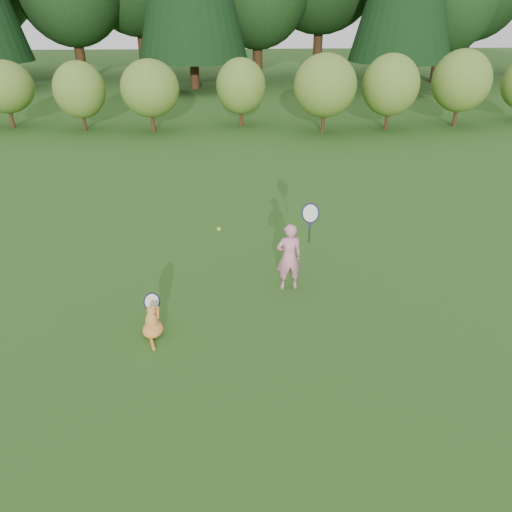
{
  "coord_description": "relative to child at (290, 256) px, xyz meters",
  "views": [
    {
      "loc": [
        -0.18,
        -6.48,
        4.43
      ],
      "look_at": [
        0.2,
        0.8,
        0.7
      ],
      "focal_mm": 35.0,
      "sensor_mm": 36.0,
      "label": 1
    }
  ],
  "objects": [
    {
      "name": "ground",
      "position": [
        -0.77,
        -0.93,
        -0.63
      ],
      "size": [
        100.0,
        100.0,
        0.0
      ],
      "primitive_type": "plane",
      "color": "#264D15",
      "rests_on": "ground"
    },
    {
      "name": "shrub_row",
      "position": [
        -0.77,
        12.07,
        0.77
      ],
      "size": [
        28.0,
        3.0,
        2.8
      ],
      "primitive_type": null,
      "color": "#4A7524",
      "rests_on": "ground"
    },
    {
      "name": "child",
      "position": [
        0.0,
        0.0,
        0.0
      ],
      "size": [
        0.68,
        0.42,
        1.79
      ],
      "rotation": [
        0.0,
        0.0,
        3.24
      ],
      "color": "pink",
      "rests_on": "ground"
    },
    {
      "name": "cat",
      "position": [
        -2.16,
        -1.25,
        -0.37
      ],
      "size": [
        0.41,
        0.71,
        0.69
      ],
      "rotation": [
        0.0,
        0.0,
        -0.17
      ],
      "color": "orange",
      "rests_on": "ground"
    },
    {
      "name": "tennis_ball",
      "position": [
        -1.18,
        0.31,
        0.38
      ],
      "size": [
        0.07,
        0.07,
        0.07
      ],
      "color": "#B2DE1A",
      "rests_on": "ground"
    }
  ]
}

